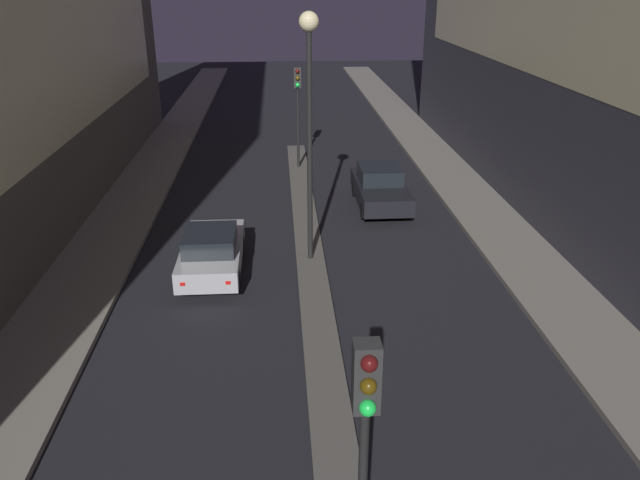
# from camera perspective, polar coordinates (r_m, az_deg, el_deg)

# --- Properties ---
(median_strip) EXTENTS (0.91, 28.77, 0.13)m
(median_strip) POSITION_cam_1_polar(r_m,az_deg,el_deg) (20.05, -0.88, -1.84)
(median_strip) COLOR #56544F
(median_strip) RESTS_ON ground
(traffic_light_near) EXTENTS (0.32, 0.42, 4.60)m
(traffic_light_near) POSITION_cam_1_polar(r_m,az_deg,el_deg) (7.77, 4.11, -17.13)
(traffic_light_near) COLOR black
(traffic_light_near) RESTS_ON median_strip
(traffic_light_mid) EXTENTS (0.32, 0.42, 4.60)m
(traffic_light_mid) POSITION_cam_1_polar(r_m,az_deg,el_deg) (28.95, -2.06, 13.10)
(traffic_light_mid) COLOR black
(traffic_light_mid) RESTS_ON median_strip
(street_lamp) EXTENTS (0.56, 0.56, 7.48)m
(street_lamp) POSITION_cam_1_polar(r_m,az_deg,el_deg) (18.48, -0.99, 13.62)
(street_lamp) COLOR black
(street_lamp) RESTS_ON median_strip
(car_left_lane) EXTENTS (1.78, 4.15, 1.48)m
(car_left_lane) POSITION_cam_1_polar(r_m,az_deg,el_deg) (19.29, -9.87, -1.01)
(car_left_lane) COLOR #B2B2B7
(car_left_lane) RESTS_ON ground
(car_right_lane) EXTENTS (1.88, 4.42, 1.56)m
(car_right_lane) POSITION_cam_1_polar(r_m,az_deg,el_deg) (24.84, 5.53, 4.85)
(car_right_lane) COLOR black
(car_right_lane) RESTS_ON ground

